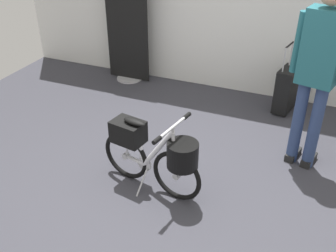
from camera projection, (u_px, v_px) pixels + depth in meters
ground_plane at (159, 201)px, 3.43m from camera, size 6.16×6.16×0.00m
floor_banner_stand at (127, 19)px, 5.18m from camera, size 0.60×0.36×1.89m
folding_bike_foreground at (154, 152)px, 3.37m from camera, size 1.00×0.53×0.72m
visitor_near_wall at (319, 66)px, 3.39m from camera, size 0.52×0.33×1.75m
rolling_suitcase at (286, 89)px, 4.68m from camera, size 0.25×0.39×0.83m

